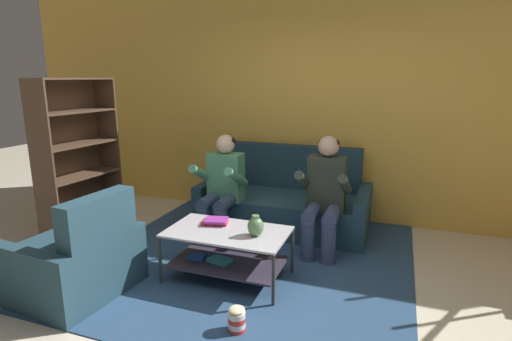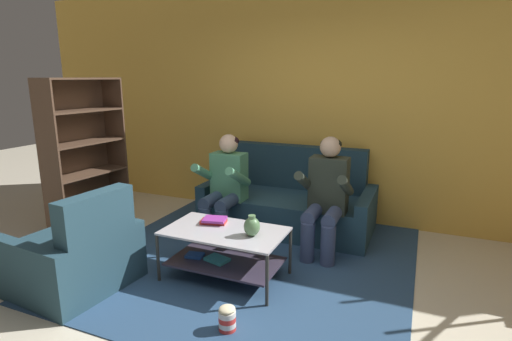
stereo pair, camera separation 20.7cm
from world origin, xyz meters
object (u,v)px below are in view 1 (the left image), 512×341
Objects in this scene: book_stack at (215,221)px; popcorn_tub at (237,319)px; armchair at (76,261)px; coffee_table at (227,247)px; person_seated_right at (325,191)px; bookshelf at (75,175)px; person_seated_left at (222,183)px; couch at (285,202)px; vase at (256,226)px.

book_stack is 1.35× the size of popcorn_tub.
coffee_table is at bearing 30.29° from armchair.
bookshelf is (-2.67, -0.54, 0.07)m from person_seated_right.
book_stack is 0.27× the size of armchair.
book_stack is at bearing -69.77° from person_seated_left.
person_seated_left is 1.14m from person_seated_right.
couch reaches higher than vase.
person_seated_left reaches higher than popcorn_tub.
coffee_table is 2.05m from bookshelf.
person_seated_right is 2.73m from bookshelf.
person_seated_left is 1.09× the size of coffee_table.
book_stack is (-0.16, 0.12, 0.18)m from coffee_table.
popcorn_tub is at bearing -23.54° from bookshelf.
person_seated_right reaches higher than book_stack.
couch reaches higher than coffee_table.
bookshelf is (-2.25, 0.36, 0.17)m from vase.
couch is 1.64× the size of person_seated_right.
coffee_table is (-0.69, -0.88, -0.34)m from person_seated_right.
coffee_table is at bearing 176.13° from vase.
vase is (-0.42, -0.90, -0.10)m from person_seated_right.
person_seated_left is 0.97× the size of person_seated_right.
couch is 2.15m from popcorn_tub.
bookshelf reaches higher than person_seated_right.
couch is at bearing 59.79° from armchair.
popcorn_tub is (0.54, -0.80, -0.39)m from book_stack.
person_seated_left is 6.36× the size of vase.
vase is 0.19× the size of armchair.
couch is 10.10× the size of popcorn_tub.
person_seated_right is 1.00m from vase.
vase is at bearing -9.13° from bookshelf.
person_seated_left is 5.94× the size of popcorn_tub.
coffee_table is 1.11× the size of armchair.
person_seated_left is at bearing 67.03° from armchair.
vase reaches higher than coffee_table.
bookshelf reaches higher than coffee_table.
armchair is at bearing -155.70° from vase.
person_seated_right reaches higher than vase.
person_seated_left is (-0.57, -0.57, 0.33)m from couch.
coffee_table is at bearing -35.88° from book_stack.
couch is 1.49m from vase.
bookshelf reaches higher than popcorn_tub.
person_seated_right is 2.36m from armchair.
coffee_table is at bearing -128.19° from person_seated_right.
couch reaches higher than popcorn_tub.
book_stack is at bearing 123.89° from popcorn_tub.
couch is 0.87m from person_seated_left.
armchair reaches higher than coffee_table.
bookshelf is at bearing -160.78° from person_seated_left.
person_seated_right reaches higher than couch.
bookshelf is at bearing 132.47° from armchair.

